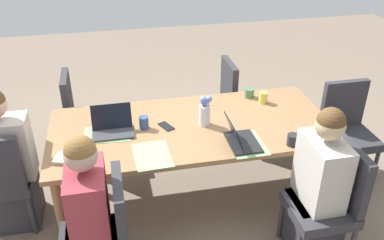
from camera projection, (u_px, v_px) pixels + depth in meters
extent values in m
plane|color=#756656|center=(192.00, 195.00, 3.76)|extent=(10.00, 10.00, 0.00)
cube|color=olive|center=(192.00, 127.00, 3.41)|extent=(2.28, 1.04, 0.04)
cylinder|color=olive|center=(61.00, 216.00, 3.03)|extent=(0.07, 0.07, 0.69)
cylinder|color=olive|center=(331.00, 179.00, 3.41)|extent=(0.07, 0.07, 0.69)
cylinder|color=olive|center=(67.00, 150.00, 3.78)|extent=(0.07, 0.07, 0.69)
cylinder|color=olive|center=(287.00, 125.00, 4.16)|extent=(0.07, 0.07, 0.69)
cube|color=#2D2D33|center=(4.00, 181.00, 3.28)|extent=(0.44, 0.44, 0.08)
cylinder|color=#333338|center=(37.00, 185.00, 3.59)|extent=(0.04, 0.04, 0.37)
cylinder|color=#333338|center=(32.00, 215.00, 3.27)|extent=(0.04, 0.04, 0.37)
cube|color=#2D2D33|center=(17.00, 198.00, 3.38)|extent=(0.34, 0.36, 0.45)
cube|color=#B7B2A8|center=(4.00, 149.00, 3.15)|extent=(0.40, 0.24, 0.50)
cube|color=#2D2D33|center=(120.00, 209.00, 2.60)|extent=(0.06, 0.42, 0.45)
cube|color=#93333D|center=(89.00, 204.00, 2.61)|extent=(0.24, 0.40, 0.50)
sphere|color=tan|center=(81.00, 155.00, 2.43)|extent=(0.20, 0.20, 0.20)
sphere|color=brown|center=(80.00, 151.00, 2.41)|extent=(0.19, 0.19, 0.19)
cube|color=#2D2D33|center=(319.00, 209.00, 3.00)|extent=(0.44, 0.44, 0.08)
cube|color=#2D2D33|center=(350.00, 176.00, 2.90)|extent=(0.06, 0.42, 0.45)
cylinder|color=#333338|center=(281.00, 218.00, 3.24)|extent=(0.04, 0.04, 0.37)
cylinder|color=#333338|center=(326.00, 211.00, 3.30)|extent=(0.04, 0.04, 0.37)
cube|color=#2D2D33|center=(312.00, 223.00, 3.14)|extent=(0.36, 0.34, 0.45)
cube|color=#B7B2A8|center=(322.00, 171.00, 2.90)|extent=(0.24, 0.40, 0.50)
sphere|color=tan|center=(330.00, 126.00, 2.72)|extent=(0.20, 0.20, 0.20)
sphere|color=#51381E|center=(331.00, 122.00, 2.71)|extent=(0.19, 0.19, 0.19)
cube|color=#2D2D33|center=(91.00, 120.00, 4.12)|extent=(0.44, 0.44, 0.08)
cube|color=#2D2D33|center=(67.00, 98.00, 3.95)|extent=(0.06, 0.42, 0.45)
cylinder|color=#333338|center=(112.00, 128.00, 4.43)|extent=(0.04, 0.04, 0.37)
cylinder|color=#333338|center=(114.00, 147.00, 4.10)|extent=(0.04, 0.04, 0.37)
cylinder|color=#333338|center=(75.00, 132.00, 4.36)|extent=(0.04, 0.04, 0.37)
cylinder|color=#333338|center=(74.00, 152.00, 4.04)|extent=(0.04, 0.04, 0.37)
cube|color=#2D2D33|center=(349.00, 139.00, 3.82)|extent=(0.44, 0.44, 0.08)
cube|color=#2D2D33|center=(344.00, 103.00, 3.85)|extent=(0.42, 0.06, 0.45)
cylinder|color=#333338|center=(374.00, 168.00, 3.80)|extent=(0.04, 0.04, 0.37)
cylinder|color=#333338|center=(336.00, 173.00, 3.73)|extent=(0.04, 0.04, 0.37)
cylinder|color=#333338|center=(352.00, 146.00, 4.13)|extent=(0.04, 0.04, 0.37)
cylinder|color=#333338|center=(317.00, 150.00, 4.06)|extent=(0.04, 0.04, 0.37)
cube|color=#2D2D33|center=(245.00, 104.00, 4.40)|extent=(0.44, 0.44, 0.08)
cube|color=#2D2D33|center=(229.00, 83.00, 4.24)|extent=(0.06, 0.42, 0.45)
cylinder|color=#333338|center=(255.00, 113.00, 4.71)|extent=(0.04, 0.04, 0.37)
cylinder|color=#333338|center=(267.00, 130.00, 4.39)|extent=(0.04, 0.04, 0.37)
cylinder|color=#333338|center=(222.00, 116.00, 4.64)|extent=(0.04, 0.04, 0.37)
cylinder|color=#333338|center=(232.00, 134.00, 4.32)|extent=(0.04, 0.04, 0.37)
cylinder|color=silver|center=(205.00, 115.00, 3.37)|extent=(0.09, 0.09, 0.17)
sphere|color=#6B7FD1|center=(209.00, 99.00, 3.31)|extent=(0.05, 0.05, 0.05)
cylinder|color=#477A3D|center=(209.00, 102.00, 3.32)|extent=(0.01, 0.01, 0.06)
sphere|color=#6B7FD1|center=(204.00, 102.00, 3.32)|extent=(0.06, 0.06, 0.06)
cylinder|color=#477A3D|center=(204.00, 104.00, 3.33)|extent=(0.01, 0.01, 0.03)
sphere|color=#6B7FD1|center=(203.00, 100.00, 3.27)|extent=(0.05, 0.05, 0.05)
cylinder|color=#477A3D|center=(203.00, 104.00, 3.29)|extent=(0.01, 0.01, 0.07)
cube|color=#7FAD70|center=(107.00, 134.00, 3.28)|extent=(0.38, 0.28, 0.00)
cube|color=#7FAD70|center=(152.00, 155.00, 3.03)|extent=(0.27, 0.37, 0.00)
cube|color=#7FAD70|center=(246.00, 144.00, 3.16)|extent=(0.27, 0.36, 0.00)
cube|color=#38383D|center=(113.00, 133.00, 3.28)|extent=(0.32, 0.22, 0.02)
cube|color=black|center=(111.00, 116.00, 3.30)|extent=(0.31, 0.07, 0.19)
cube|color=black|center=(243.00, 142.00, 3.16)|extent=(0.22, 0.32, 0.02)
cube|color=black|center=(234.00, 132.00, 3.10)|extent=(0.08, 0.31, 0.19)
cylinder|color=#33477A|center=(144.00, 123.00, 3.34)|extent=(0.08, 0.08, 0.10)
cylinder|color=#232328|center=(293.00, 140.00, 3.13)|extent=(0.09, 0.09, 0.09)
cylinder|color=#DBC64C|center=(263.00, 97.00, 3.73)|extent=(0.07, 0.07, 0.10)
cylinder|color=#47704C|center=(249.00, 93.00, 3.83)|extent=(0.09, 0.09, 0.08)
cube|color=#B2A38E|center=(69.00, 159.00, 2.97)|extent=(0.23, 0.19, 0.03)
cube|color=#B2A38E|center=(317.00, 134.00, 3.26)|extent=(0.22, 0.17, 0.03)
cube|color=black|center=(166.00, 126.00, 3.38)|extent=(0.13, 0.17, 0.01)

